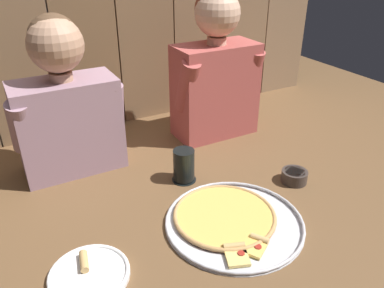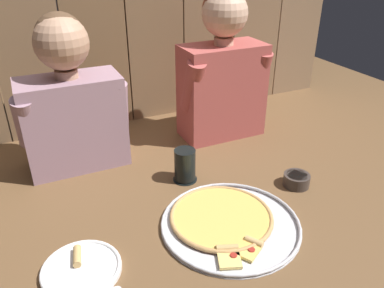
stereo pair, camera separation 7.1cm
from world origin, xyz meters
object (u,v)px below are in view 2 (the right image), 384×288
object	(u,v)px
dipping_bowl	(297,179)
pizza_tray	(226,221)
diner_left	(70,99)
dinner_plate	(81,269)
drinking_glass	(185,165)
diner_right	(223,70)

from	to	relation	value
dipping_bowl	pizza_tray	bearing A→B (deg)	-166.71
diner_left	dinner_plate	bearing A→B (deg)	-100.27
drinking_glass	dipping_bowl	size ratio (longest dim) A/B	1.31
dinner_plate	diner_left	xyz separation A→B (m)	(0.10, 0.57, 0.26)
drinking_glass	dipping_bowl	world-z (taller)	drinking_glass
dinner_plate	drinking_glass	xyz separation A→B (m)	(0.43, 0.29, 0.05)
diner_left	diner_right	bearing A→B (deg)	-0.04
diner_left	pizza_tray	bearing A→B (deg)	-58.76
dinner_plate	dipping_bowl	bearing A→B (deg)	6.21
dipping_bowl	drinking_glass	bearing A→B (deg)	149.67
pizza_tray	drinking_glass	size ratio (longest dim) A/B	3.50
diner_right	pizza_tray	bearing A→B (deg)	-117.08
dinner_plate	diner_right	xyz separation A→B (m)	(0.73, 0.57, 0.29)
drinking_glass	pizza_tray	bearing A→B (deg)	-86.88
dinner_plate	dipping_bowl	size ratio (longest dim) A/B	2.27
dinner_plate	diner_left	bearing A→B (deg)	79.73
diner_right	diner_left	bearing A→B (deg)	179.96
pizza_tray	diner_right	bearing A→B (deg)	62.92
dinner_plate	diner_left	distance (m)	0.64
drinking_glass	diner_left	bearing A→B (deg)	139.07
dinner_plate	drinking_glass	distance (m)	0.52
drinking_glass	diner_left	xyz separation A→B (m)	(-0.33, 0.28, 0.21)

